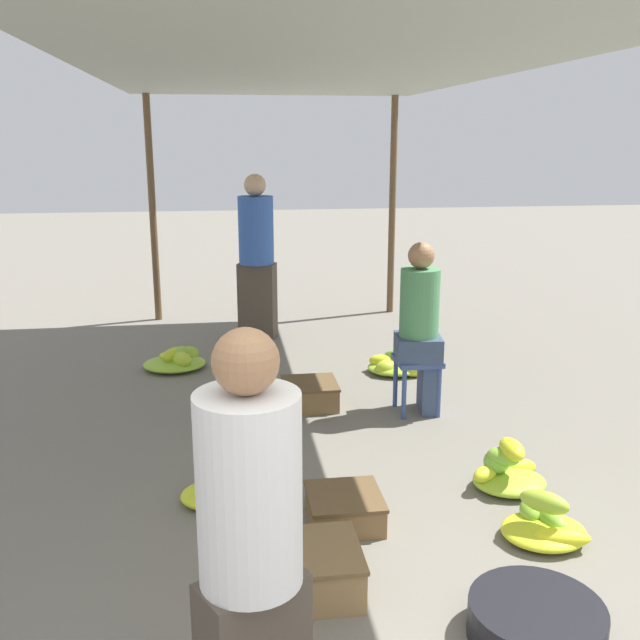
{
  "coord_description": "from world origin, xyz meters",
  "views": [
    {
      "loc": [
        -0.65,
        -1.35,
        2.09
      ],
      "look_at": [
        0.0,
        3.26,
        0.9
      ],
      "focal_mm": 40.0,
      "sensor_mm": 36.0,
      "label": 1
    }
  ],
  "objects_px": {
    "vendor_foreground": "(251,556)",
    "banana_pile_right_2": "(507,471)",
    "crate_far": "(344,509)",
    "banana_pile_right_1": "(544,524)",
    "banana_pile_right_0": "(395,366)",
    "crate_mid": "(310,394)",
    "banana_pile_left_0": "(221,488)",
    "crate_near": "(314,570)",
    "vendor_seated": "(421,325)",
    "stool": "(417,369)",
    "banana_pile_left_1": "(177,360)",
    "shopper_walking_mid": "(257,254)",
    "basin_black": "(536,622)"
  },
  "relations": [
    {
      "from": "crate_mid",
      "to": "shopper_walking_mid",
      "type": "relative_size",
      "value": 0.25
    },
    {
      "from": "shopper_walking_mid",
      "to": "crate_mid",
      "type": "bearing_deg",
      "value": -81.96
    },
    {
      "from": "vendor_foreground",
      "to": "crate_far",
      "type": "distance_m",
      "value": 1.77
    },
    {
      "from": "stool",
      "to": "banana_pile_left_1",
      "type": "height_order",
      "value": "stool"
    },
    {
      "from": "crate_near",
      "to": "shopper_walking_mid",
      "type": "bearing_deg",
      "value": 90.15
    },
    {
      "from": "crate_far",
      "to": "vendor_foreground",
      "type": "bearing_deg",
      "value": -110.7
    },
    {
      "from": "banana_pile_left_0",
      "to": "banana_pile_left_1",
      "type": "height_order",
      "value": "banana_pile_left_0"
    },
    {
      "from": "vendor_foreground",
      "to": "banana_pile_right_2",
      "type": "xyz_separation_m",
      "value": [
        1.63,
        1.79,
        -0.7
      ]
    },
    {
      "from": "crate_far",
      "to": "banana_pile_right_1",
      "type": "bearing_deg",
      "value": -15.97
    },
    {
      "from": "banana_pile_right_0",
      "to": "crate_mid",
      "type": "distance_m",
      "value": 1.12
    },
    {
      "from": "crate_mid",
      "to": "banana_pile_left_1",
      "type": "bearing_deg",
      "value": 134.9
    },
    {
      "from": "basin_black",
      "to": "crate_near",
      "type": "height_order",
      "value": "crate_near"
    },
    {
      "from": "banana_pile_left_1",
      "to": "banana_pile_right_2",
      "type": "xyz_separation_m",
      "value": [
        2.13,
        -2.65,
        0.03
      ]
    },
    {
      "from": "vendor_foreground",
      "to": "banana_pile_right_2",
      "type": "distance_m",
      "value": 2.52
    },
    {
      "from": "banana_pile_right_1",
      "to": "crate_far",
      "type": "bearing_deg",
      "value": 164.03
    },
    {
      "from": "basin_black",
      "to": "crate_far",
      "type": "distance_m",
      "value": 1.23
    },
    {
      "from": "banana_pile_right_1",
      "to": "crate_mid",
      "type": "bearing_deg",
      "value": 115.36
    },
    {
      "from": "stool",
      "to": "shopper_walking_mid",
      "type": "relative_size",
      "value": 0.25
    },
    {
      "from": "basin_black",
      "to": "banana_pile_right_1",
      "type": "xyz_separation_m",
      "value": [
        0.39,
        0.76,
        -0.0
      ]
    },
    {
      "from": "crate_near",
      "to": "vendor_foreground",
      "type": "bearing_deg",
      "value": -109.11
    },
    {
      "from": "banana_pile_left_0",
      "to": "crate_near",
      "type": "relative_size",
      "value": 1.13
    },
    {
      "from": "vendor_foreground",
      "to": "banana_pile_left_0",
      "type": "height_order",
      "value": "vendor_foreground"
    },
    {
      "from": "vendor_seated",
      "to": "banana_pile_left_1",
      "type": "relative_size",
      "value": 2.33
    },
    {
      "from": "crate_mid",
      "to": "crate_far",
      "type": "relative_size",
      "value": 1.05
    },
    {
      "from": "vendor_foreground",
      "to": "banana_pile_right_2",
      "type": "bearing_deg",
      "value": 47.64
    },
    {
      "from": "banana_pile_left_0",
      "to": "banana_pile_right_2",
      "type": "height_order",
      "value": "banana_pile_right_2"
    },
    {
      "from": "stool",
      "to": "crate_near",
      "type": "distance_m",
      "value": 2.43
    },
    {
      "from": "banana_pile_left_1",
      "to": "crate_near",
      "type": "xyz_separation_m",
      "value": [
        0.82,
        -3.51,
        0.03
      ]
    },
    {
      "from": "stool",
      "to": "banana_pile_left_0",
      "type": "distance_m",
      "value": 1.98
    },
    {
      "from": "vendor_seated",
      "to": "banana_pile_right_1",
      "type": "bearing_deg",
      "value": -84.84
    },
    {
      "from": "crate_far",
      "to": "shopper_walking_mid",
      "type": "xyz_separation_m",
      "value": [
        -0.26,
        3.92,
        0.81
      ]
    },
    {
      "from": "vendor_seated",
      "to": "stool",
      "type": "bearing_deg",
      "value": -172.75
    },
    {
      "from": "banana_pile_left_1",
      "to": "stool",
      "type": "bearing_deg",
      "value": -35.17
    },
    {
      "from": "basin_black",
      "to": "banana_pile_right_0",
      "type": "bearing_deg",
      "value": 85.79
    },
    {
      "from": "shopper_walking_mid",
      "to": "banana_pile_right_1",
      "type": "bearing_deg",
      "value": -72.89
    },
    {
      "from": "vendor_foreground",
      "to": "stool",
      "type": "relative_size",
      "value": 3.53
    },
    {
      "from": "banana_pile_right_2",
      "to": "shopper_walking_mid",
      "type": "bearing_deg",
      "value": 109.97
    },
    {
      "from": "vendor_foreground",
      "to": "banana_pile_left_0",
      "type": "xyz_separation_m",
      "value": [
        -0.11,
        1.84,
        -0.72
      ]
    },
    {
      "from": "banana_pile_right_2",
      "to": "vendor_foreground",
      "type": "bearing_deg",
      "value": -132.36
    },
    {
      "from": "banana_pile_left_1",
      "to": "banana_pile_right_2",
      "type": "distance_m",
      "value": 3.4
    },
    {
      "from": "banana_pile_right_2",
      "to": "shopper_walking_mid",
      "type": "xyz_separation_m",
      "value": [
        -1.32,
        3.64,
        0.79
      ]
    },
    {
      "from": "basin_black",
      "to": "banana_pile_right_0",
      "type": "distance_m",
      "value": 3.57
    },
    {
      "from": "vendor_foreground",
      "to": "banana_pile_right_1",
      "type": "relative_size",
      "value": 3.34
    },
    {
      "from": "banana_pile_right_0",
      "to": "shopper_walking_mid",
      "type": "height_order",
      "value": "shopper_walking_mid"
    },
    {
      "from": "banana_pile_left_0",
      "to": "banana_pile_right_0",
      "type": "distance_m",
      "value": 2.7
    },
    {
      "from": "banana_pile_right_0",
      "to": "crate_far",
      "type": "bearing_deg",
      "value": -109.93
    },
    {
      "from": "crate_mid",
      "to": "banana_pile_right_0",
      "type": "bearing_deg",
      "value": 38.57
    },
    {
      "from": "crate_mid",
      "to": "banana_pile_right_1",
      "type": "bearing_deg",
      "value": -64.64
    },
    {
      "from": "crate_near",
      "to": "banana_pile_left_0",
      "type": "bearing_deg",
      "value": 115.12
    },
    {
      "from": "shopper_walking_mid",
      "to": "banana_pile_right_0",
      "type": "bearing_deg",
      "value": -50.18
    }
  ]
}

